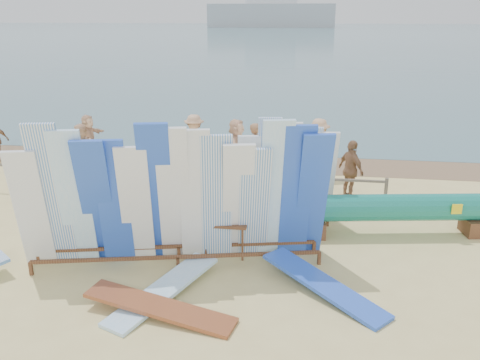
% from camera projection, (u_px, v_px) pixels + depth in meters
% --- Properties ---
extents(ground, '(160.00, 160.00, 0.00)m').
position_uv_depth(ground, '(125.00, 246.00, 11.34)').
color(ground, '#DDCB80').
rests_on(ground, ground).
extents(ocean, '(320.00, 240.00, 0.02)m').
position_uv_depth(ocean, '(300.00, 33.00, 131.67)').
color(ocean, '#3F6571').
rests_on(ocean, ground).
extents(wet_sand_strip, '(40.00, 2.60, 0.01)m').
position_uv_depth(wet_sand_strip, '(197.00, 159.00, 18.11)').
color(wet_sand_strip, '#7E6247').
rests_on(wet_sand_strip, ground).
extents(distant_ship, '(45.00, 8.00, 14.00)m').
position_uv_depth(distant_ship, '(271.00, 12.00, 180.51)').
color(distant_ship, '#999EA3').
rests_on(distant_ship, ocean).
extents(fence, '(12.08, 0.08, 0.90)m').
position_uv_depth(fence, '(162.00, 178.00, 13.96)').
color(fence, '#706254').
rests_on(fence, ground).
extents(main_surfboard_rack, '(6.20, 2.10, 3.08)m').
position_uv_depth(main_surfboard_rack, '(176.00, 201.00, 10.09)').
color(main_surfboard_rack, brown).
rests_on(main_surfboard_rack, ground).
extents(side_surfboard_rack, '(2.40, 1.00, 2.71)m').
position_uv_depth(side_surfboard_rack, '(288.00, 175.00, 12.23)').
color(side_surfboard_rack, brown).
rests_on(side_surfboard_rack, ground).
extents(outrigger_canoe, '(7.03, 1.74, 1.00)m').
position_uv_depth(outrigger_canoe, '(396.00, 209.00, 11.72)').
color(outrigger_canoe, brown).
rests_on(outrigger_canoe, ground).
extents(vendor_table, '(0.96, 0.68, 1.27)m').
position_uv_depth(vendor_table, '(226.00, 236.00, 10.82)').
color(vendor_table, brown).
rests_on(vendor_table, ground).
extents(flat_board_d, '(2.40, 2.19, 0.38)m').
position_uv_depth(flat_board_d, '(323.00, 294.00, 9.40)').
color(flat_board_d, blue).
rests_on(flat_board_d, ground).
extents(flat_board_b, '(1.60, 2.70, 0.24)m').
position_uv_depth(flat_board_b, '(164.00, 295.00, 9.34)').
color(flat_board_b, '#99CDF5').
rests_on(flat_board_b, ground).
extents(flat_board_c, '(2.75, 1.08, 0.30)m').
position_uv_depth(flat_board_c, '(160.00, 315.00, 8.74)').
color(flat_board_c, '#974D29').
rests_on(flat_board_c, ground).
extents(beach_chair_left, '(0.60, 0.62, 0.85)m').
position_uv_depth(beach_chair_left, '(218.00, 187.00, 14.43)').
color(beach_chair_left, '#B71713').
rests_on(beach_chair_left, ground).
extents(beach_chair_right, '(0.67, 0.67, 0.77)m').
position_uv_depth(beach_chair_right, '(247.00, 186.00, 14.58)').
color(beach_chair_right, '#B71713').
rests_on(beach_chair_right, ground).
extents(stroller, '(0.55, 0.74, 0.96)m').
position_uv_depth(stroller, '(214.00, 178.00, 14.73)').
color(stroller, '#B71713').
rests_on(stroller, ground).
extents(beachgoer_7, '(0.39, 0.67, 1.79)m').
position_uv_depth(beachgoer_7, '(256.00, 152.00, 15.58)').
color(beachgoer_7, '#8C6042').
rests_on(beachgoer_7, ground).
extents(beachgoer_11, '(0.68, 1.49, 1.55)m').
position_uv_depth(beachgoer_11, '(89.00, 136.00, 18.08)').
color(beachgoer_11, beige).
rests_on(beachgoer_11, ground).
extents(beachgoer_2, '(0.91, 0.85, 1.74)m').
position_uv_depth(beachgoer_2, '(82.00, 152.00, 15.62)').
color(beachgoer_2, beige).
rests_on(beachgoer_2, ground).
extents(beachgoer_10, '(0.91, 1.05, 1.67)m').
position_uv_depth(beachgoer_10, '(351.00, 170.00, 13.96)').
color(beachgoer_10, '#8C6042').
rests_on(beachgoer_10, ground).
extents(beachgoer_5, '(0.56, 1.65, 1.77)m').
position_uv_depth(beachgoer_5, '(237.00, 146.00, 16.29)').
color(beachgoer_5, beige).
rests_on(beachgoer_5, ground).
extents(beachgoer_4, '(0.74, 1.02, 1.61)m').
position_uv_depth(beachgoer_4, '(147.00, 149.00, 16.23)').
color(beachgoer_4, '#8C6042').
rests_on(beachgoer_4, ground).
extents(beachgoer_3, '(1.17, 0.49, 1.80)m').
position_uv_depth(beachgoer_3, '(195.00, 141.00, 16.82)').
color(beachgoer_3, tan).
rests_on(beachgoer_3, ground).
extents(beachgoer_9, '(1.30, 0.87, 1.86)m').
position_uv_depth(beachgoer_9, '(318.00, 148.00, 15.87)').
color(beachgoer_9, tan).
rests_on(beachgoer_9, ground).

